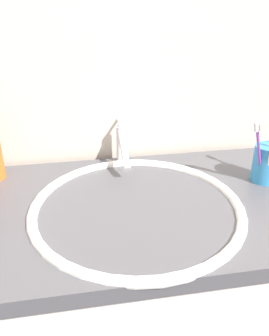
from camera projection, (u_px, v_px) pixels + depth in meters
name	position (u px, v px, depth m)	size (l,w,h in m)	color
tiled_wall_back	(111.00, 24.00, 0.96)	(2.11, 0.04, 2.40)	beige
vanity_counter	(132.00, 327.00, 1.05)	(0.91, 0.52, 0.83)	silver
sink_basin	(137.00, 221.00, 0.87)	(0.50, 0.50, 0.11)	white
faucet	(122.00, 145.00, 1.03)	(0.02, 0.17, 0.12)	silver
toothbrush_cup	(266.00, 163.00, 0.95)	(0.07, 0.07, 0.10)	#338CCC
toothbrush_purple	(259.00, 149.00, 0.90)	(0.06, 0.02, 0.17)	purple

